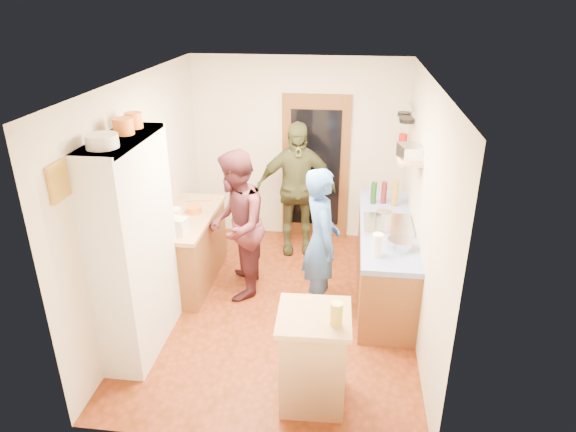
% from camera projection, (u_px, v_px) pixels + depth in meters
% --- Properties ---
extents(floor, '(3.00, 4.00, 0.02)m').
position_uv_depth(floor, '(280.00, 307.00, 6.00)').
color(floor, maroon).
rests_on(floor, ground).
extents(ceiling, '(3.00, 4.00, 0.02)m').
position_uv_depth(ceiling, '(278.00, 78.00, 4.93)').
color(ceiling, silver).
rests_on(ceiling, ground).
extents(wall_back, '(3.00, 0.02, 2.60)m').
position_uv_depth(wall_back, '(299.00, 150.00, 7.29)').
color(wall_back, beige).
rests_on(wall_back, ground).
extents(wall_front, '(3.00, 0.02, 2.60)m').
position_uv_depth(wall_front, '(239.00, 312.00, 3.64)').
color(wall_front, beige).
rests_on(wall_front, ground).
extents(wall_left, '(0.02, 4.00, 2.60)m').
position_uv_depth(wall_left, '(143.00, 197.00, 5.64)').
color(wall_left, beige).
rests_on(wall_left, ground).
extents(wall_right, '(0.02, 4.00, 2.60)m').
position_uv_depth(wall_right, '(423.00, 211.00, 5.29)').
color(wall_right, beige).
rests_on(wall_right, ground).
extents(door_frame, '(0.95, 0.06, 2.10)m').
position_uv_depth(door_frame, '(315.00, 168.00, 7.32)').
color(door_frame, brown).
rests_on(door_frame, ground).
extents(door_glass, '(0.70, 0.02, 1.70)m').
position_uv_depth(door_glass, '(315.00, 169.00, 7.29)').
color(door_glass, black).
rests_on(door_glass, door_frame).
extents(hutch_body, '(0.40, 1.20, 2.20)m').
position_uv_depth(hutch_body, '(135.00, 248.00, 4.97)').
color(hutch_body, silver).
rests_on(hutch_body, ground).
extents(hutch_top_shelf, '(0.40, 1.14, 0.04)m').
position_uv_depth(hutch_top_shelf, '(120.00, 140.00, 4.53)').
color(hutch_top_shelf, silver).
rests_on(hutch_top_shelf, hutch_body).
extents(plate_stack, '(0.27, 0.27, 0.11)m').
position_uv_depth(plate_stack, '(102.00, 141.00, 4.21)').
color(plate_stack, white).
rests_on(plate_stack, hutch_top_shelf).
extents(orange_pot_a, '(0.18, 0.18, 0.15)m').
position_uv_depth(orange_pot_a, '(123.00, 126.00, 4.58)').
color(orange_pot_a, orange).
rests_on(orange_pot_a, hutch_top_shelf).
extents(orange_pot_b, '(0.16, 0.16, 0.15)m').
position_uv_depth(orange_pot_b, '(133.00, 120.00, 4.79)').
color(orange_pot_b, orange).
rests_on(orange_pot_b, hutch_top_shelf).
extents(left_counter_base, '(0.60, 1.40, 0.85)m').
position_uv_depth(left_counter_base, '(189.00, 250.00, 6.36)').
color(left_counter_base, brown).
rests_on(left_counter_base, ground).
extents(left_counter_top, '(0.64, 1.44, 0.05)m').
position_uv_depth(left_counter_top, '(186.00, 217.00, 6.18)').
color(left_counter_top, tan).
rests_on(left_counter_top, left_counter_base).
extents(toaster, '(0.27, 0.21, 0.19)m').
position_uv_depth(toaster, '(176.00, 226.00, 5.68)').
color(toaster, white).
rests_on(toaster, left_counter_top).
extents(kettle, '(0.20, 0.20, 0.18)m').
position_uv_depth(kettle, '(175.00, 216.00, 5.95)').
color(kettle, white).
rests_on(kettle, left_counter_top).
extents(orange_bowl, '(0.19, 0.19, 0.08)m').
position_uv_depth(orange_bowl, '(194.00, 210.00, 6.23)').
color(orange_bowl, orange).
rests_on(orange_bowl, left_counter_top).
extents(chopping_board, '(0.34, 0.28, 0.02)m').
position_uv_depth(chopping_board, '(200.00, 198.00, 6.65)').
color(chopping_board, tan).
rests_on(chopping_board, left_counter_top).
extents(right_counter_base, '(0.60, 2.20, 0.84)m').
position_uv_depth(right_counter_base, '(384.00, 260.00, 6.14)').
color(right_counter_base, brown).
rests_on(right_counter_base, ground).
extents(right_counter_top, '(0.62, 2.22, 0.06)m').
position_uv_depth(right_counter_top, '(387.00, 226.00, 5.96)').
color(right_counter_top, '#1E30AA').
rests_on(right_counter_top, right_counter_base).
extents(hob, '(0.55, 0.58, 0.04)m').
position_uv_depth(hob, '(388.00, 224.00, 5.89)').
color(hob, silver).
rests_on(hob, right_counter_top).
extents(pot_on_hob, '(0.18, 0.18, 0.12)m').
position_uv_depth(pot_on_hob, '(384.00, 216.00, 5.91)').
color(pot_on_hob, silver).
rests_on(pot_on_hob, hob).
extents(bottle_a, '(0.08, 0.08, 0.28)m').
position_uv_depth(bottle_a, '(374.00, 193.00, 6.47)').
color(bottle_a, '#143F14').
rests_on(bottle_a, right_counter_top).
extents(bottle_b, '(0.09, 0.09, 0.29)m').
position_uv_depth(bottle_b, '(384.00, 192.00, 6.47)').
color(bottle_b, '#591419').
rests_on(bottle_b, right_counter_top).
extents(bottle_c, '(0.09, 0.09, 0.34)m').
position_uv_depth(bottle_c, '(395.00, 193.00, 6.39)').
color(bottle_c, olive).
rests_on(bottle_c, right_counter_top).
extents(paper_towel, '(0.13, 0.13, 0.25)m').
position_uv_depth(paper_towel, '(377.00, 245.00, 5.19)').
color(paper_towel, white).
rests_on(paper_towel, right_counter_top).
extents(mixing_bowl, '(0.35, 0.35, 0.11)m').
position_uv_depth(mixing_bowl, '(400.00, 244.00, 5.37)').
color(mixing_bowl, silver).
rests_on(mixing_bowl, right_counter_top).
extents(island_base, '(0.57, 0.57, 0.86)m').
position_uv_depth(island_base, '(313.00, 360.00, 4.47)').
color(island_base, tan).
rests_on(island_base, ground).
extents(island_top, '(0.64, 0.64, 0.05)m').
position_uv_depth(island_top, '(314.00, 317.00, 4.29)').
color(island_top, tan).
rests_on(island_top, island_base).
extents(cutting_board, '(0.36, 0.29, 0.02)m').
position_uv_depth(cutting_board, '(309.00, 312.00, 4.34)').
color(cutting_board, white).
rests_on(cutting_board, island_top).
extents(oil_jar, '(0.10, 0.10, 0.20)m').
position_uv_depth(oil_jar, '(336.00, 314.00, 4.11)').
color(oil_jar, '#AD9E2D').
rests_on(oil_jar, island_top).
extents(pan_rail, '(0.02, 0.65, 0.02)m').
position_uv_depth(pan_rail, '(411.00, 107.00, 6.38)').
color(pan_rail, silver).
rests_on(pan_rail, wall_right).
extents(pan_hang_a, '(0.18, 0.18, 0.05)m').
position_uv_depth(pan_hang_a, '(407.00, 121.00, 6.28)').
color(pan_hang_a, black).
rests_on(pan_hang_a, pan_rail).
extents(pan_hang_b, '(0.16, 0.16, 0.05)m').
position_uv_depth(pan_hang_b, '(405.00, 118.00, 6.47)').
color(pan_hang_b, black).
rests_on(pan_hang_b, pan_rail).
extents(pan_hang_c, '(0.17, 0.17, 0.05)m').
position_uv_depth(pan_hang_c, '(404.00, 114.00, 6.65)').
color(pan_hang_c, black).
rests_on(pan_hang_c, pan_rail).
extents(wall_shelf, '(0.26, 0.42, 0.03)m').
position_uv_depth(wall_shelf, '(409.00, 160.00, 5.56)').
color(wall_shelf, tan).
rests_on(wall_shelf, wall_right).
extents(radio, '(0.28, 0.34, 0.15)m').
position_uv_depth(radio, '(410.00, 152.00, 5.52)').
color(radio, silver).
rests_on(radio, wall_shelf).
extents(ext_bracket, '(0.06, 0.10, 0.04)m').
position_uv_depth(ext_bracket, '(407.00, 150.00, 6.78)').
color(ext_bracket, black).
rests_on(ext_bracket, wall_right).
extents(fire_extinguisher, '(0.11, 0.11, 0.32)m').
position_uv_depth(fire_extinguisher, '(402.00, 146.00, 6.77)').
color(fire_extinguisher, red).
rests_on(fire_extinguisher, wall_right).
extents(picture_frame, '(0.03, 0.25, 0.30)m').
position_uv_depth(picture_frame, '(58.00, 181.00, 3.92)').
color(picture_frame, gold).
rests_on(picture_frame, wall_left).
extents(person_hob, '(0.56, 0.71, 1.70)m').
position_uv_depth(person_hob, '(324.00, 242.00, 5.63)').
color(person_hob, '#31579F').
rests_on(person_hob, ground).
extents(person_left, '(0.76, 0.93, 1.78)m').
position_uv_depth(person_left, '(239.00, 224.00, 5.97)').
color(person_left, '#481E26').
rests_on(person_left, ground).
extents(person_back, '(1.15, 0.65, 1.85)m').
position_uv_depth(person_back, '(297.00, 189.00, 6.93)').
color(person_back, '#393B20').
rests_on(person_back, ground).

